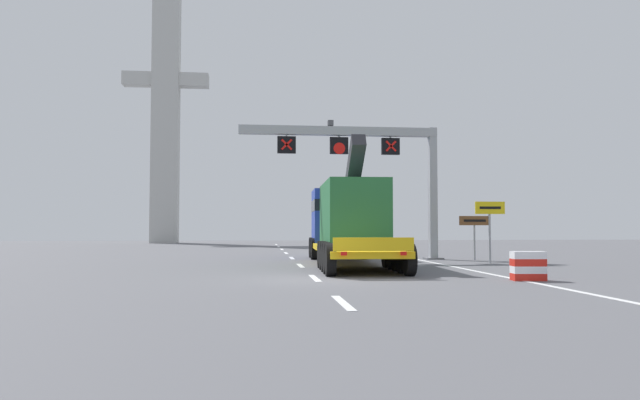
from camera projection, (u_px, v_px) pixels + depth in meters
name	position (u px, v px, depth m)	size (l,w,h in m)	color
ground	(320.00, 279.00, 18.86)	(112.00, 112.00, 0.00)	#5B5B60
lane_markings	(289.00, 255.00, 34.77)	(0.20, 46.65, 0.01)	silver
edge_line_right	(412.00, 258.00, 31.44)	(0.20, 63.00, 0.01)	silver
overhead_lane_gantry	(368.00, 154.00, 30.52)	(10.50, 0.90, 7.14)	#9EA0A5
heavy_haul_truck_yellow	(346.00, 220.00, 27.46)	(3.50, 14.14, 5.30)	yellow
exit_sign_yellow	(490.00, 217.00, 27.22)	(1.40, 0.15, 2.84)	#9EA0A5
tourist_info_sign_brown	(475.00, 226.00, 29.92)	(1.60, 0.15, 2.23)	#9EA0A5
crash_barrier_striped	(528.00, 266.00, 18.36)	(1.04, 0.59, 0.90)	red
bridge_pylon_distant	(166.00, 108.00, 63.23)	(9.00, 2.00, 28.14)	#B7B7B2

